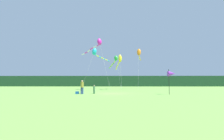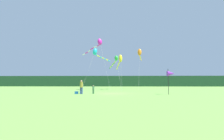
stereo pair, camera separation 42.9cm
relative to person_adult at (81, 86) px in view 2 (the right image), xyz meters
name	(u,v)px [view 2 (the right image)]	position (x,y,z in m)	size (l,w,h in m)	color
ground_plane	(111,93)	(3.81, 1.24, -1.00)	(120.00, 120.00, 0.00)	#6B9E42
distant_treeline	(115,81)	(3.81, 46.24, 1.19)	(108.00, 2.17, 4.39)	#1E4228
person_adult	(81,86)	(0.00, 0.00, 0.00)	(0.39, 0.39, 1.79)	#334C8C
person_child	(93,89)	(1.52, 0.44, -0.36)	(0.25, 0.25, 1.15)	#3F724C
cooler_box	(77,93)	(-0.66, 0.13, -0.83)	(0.42, 0.32, 0.34)	#1959B2
banner_flag_pole	(171,74)	(11.47, -0.63, 1.60)	(0.90, 0.70, 3.20)	black
kite_yellow	(120,60)	(5.36, 14.37, 5.49)	(1.44, 7.25, 7.71)	#B2B2B2
kite_cyan	(96,52)	(-0.13, 15.14, 7.43)	(5.69, 6.88, 9.49)	#B2B2B2
kite_magenta	(98,43)	(0.70, 12.33, 8.83)	(7.09, 7.45, 10.87)	#B2B2B2
kite_orange	(140,53)	(10.15, 17.00, 7.60)	(1.96, 7.48, 9.68)	#B2B2B2
kite_green	(116,60)	(4.39, 12.72, 5.39)	(2.71, 7.55, 7.29)	#B2B2B2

